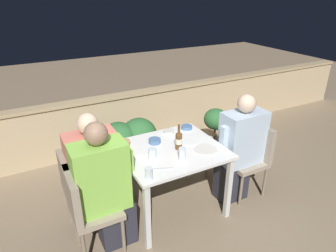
{
  "coord_description": "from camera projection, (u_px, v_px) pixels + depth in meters",
  "views": [
    {
      "loc": [
        -1.23,
        -2.25,
        2.16
      ],
      "look_at": [
        0.0,
        0.06,
        0.94
      ],
      "focal_mm": 32.0,
      "sensor_mm": 36.0,
      "label": 1
    }
  ],
  "objects": [
    {
      "name": "ground_plane",
      "position": [
        171.0,
        207.0,
        3.24
      ],
      "size": [
        16.0,
        16.0,
        0.0
      ],
      "primitive_type": "plane",
      "color": "#847056"
    },
    {
      "name": "parapet_wall",
      "position": [
        119.0,
        121.0,
        4.31
      ],
      "size": [
        9.0,
        0.18,
        0.81
      ],
      "color": "tan",
      "rests_on": "ground_plane"
    },
    {
      "name": "bowl_3",
      "position": [
        169.0,
        132.0,
        3.24
      ],
      "size": [
        0.12,
        0.12,
        0.03
      ],
      "color": "beige",
      "rests_on": "dining_table"
    },
    {
      "name": "chair_left_near",
      "position": [
        85.0,
        206.0,
        2.51
      ],
      "size": [
        0.41,
        0.4,
        0.82
      ],
      "color": "gray",
      "rests_on": "ground_plane"
    },
    {
      "name": "bowl_2",
      "position": [
        187.0,
        127.0,
        3.34
      ],
      "size": [
        0.12,
        0.12,
        0.04
      ],
      "color": "#4C709E",
      "rests_on": "dining_table"
    },
    {
      "name": "chair_right_far",
      "position": [
        234.0,
        143.0,
        3.52
      ],
      "size": [
        0.41,
        0.4,
        0.82
      ],
      "color": "gray",
      "rests_on": "ground_plane"
    },
    {
      "name": "person_coral_top",
      "position": [
        97.0,
        173.0,
        2.78
      ],
      "size": [
        0.51,
        0.26,
        1.2
      ],
      "color": "#282833",
      "rests_on": "ground_plane"
    },
    {
      "name": "chair_left_far",
      "position": [
        78.0,
        187.0,
        2.74
      ],
      "size": [
        0.41,
        0.4,
        0.82
      ],
      "color": "gray",
      "rests_on": "ground_plane"
    },
    {
      "name": "potted_plant",
      "position": [
        215.0,
        126.0,
        4.17
      ],
      "size": [
        0.33,
        0.33,
        0.66
      ],
      "color": "#B2A899",
      "rests_on": "ground_plane"
    },
    {
      "name": "beer_bottle",
      "position": [
        179.0,
        140.0,
        2.89
      ],
      "size": [
        0.07,
        0.07,
        0.26
      ],
      "color": "brown",
      "rests_on": "dining_table"
    },
    {
      "name": "dining_table",
      "position": [
        171.0,
        157.0,
        2.97
      ],
      "size": [
        0.99,
        0.87,
        0.72
      ],
      "color": "white",
      "rests_on": "ground_plane"
    },
    {
      "name": "plate_0",
      "position": [
        139.0,
        151.0,
        2.88
      ],
      "size": [
        0.2,
        0.2,
        0.01
      ],
      "color": "white",
      "rests_on": "dining_table"
    },
    {
      "name": "plate_1",
      "position": [
        190.0,
        141.0,
        3.08
      ],
      "size": [
        0.21,
        0.21,
        0.01
      ],
      "color": "white",
      "rests_on": "dining_table"
    },
    {
      "name": "person_blue_shirt",
      "position": [
        239.0,
        149.0,
        3.19
      ],
      "size": [
        0.51,
        0.26,
        1.2
      ],
      "color": "#282833",
      "rests_on": "ground_plane"
    },
    {
      "name": "glass_cup_2",
      "position": [
        182.0,
        154.0,
        2.74
      ],
      "size": [
        0.07,
        0.07,
        0.11
      ],
      "color": "silver",
      "rests_on": "dining_table"
    },
    {
      "name": "planter_hedge",
      "position": [
        119.0,
        146.0,
        3.7
      ],
      "size": [
        0.99,
        0.47,
        0.68
      ],
      "color": "brown",
      "rests_on": "ground_plane"
    },
    {
      "name": "fork_0",
      "position": [
        163.0,
        169.0,
        2.61
      ],
      "size": [
        0.16,
        0.08,
        0.01
      ],
      "color": "silver",
      "rests_on": "dining_table"
    },
    {
      "name": "bowl_0",
      "position": [
        155.0,
        141.0,
        3.03
      ],
      "size": [
        0.12,
        0.12,
        0.05
      ],
      "color": "#4C709E",
      "rests_on": "dining_table"
    },
    {
      "name": "glass_cup_0",
      "position": [
        152.0,
        153.0,
        2.77
      ],
      "size": [
        0.08,
        0.08,
        0.1
      ],
      "color": "silver",
      "rests_on": "dining_table"
    },
    {
      "name": "plate_2",
      "position": [
        206.0,
        149.0,
        2.91
      ],
      "size": [
        0.23,
        0.23,
        0.01
      ],
      "color": "silver",
      "rests_on": "dining_table"
    },
    {
      "name": "glass_cup_1",
      "position": [
        149.0,
        173.0,
        2.46
      ],
      "size": [
        0.06,
        0.06,
        0.1
      ],
      "color": "silver",
      "rests_on": "dining_table"
    },
    {
      "name": "person_green_blouse",
      "position": [
        106.0,
        188.0,
        2.54
      ],
      "size": [
        0.51,
        0.26,
        1.23
      ],
      "color": "#282833",
      "rests_on": "ground_plane"
    },
    {
      "name": "chair_right_near",
      "position": [
        252.0,
        153.0,
        3.31
      ],
      "size": [
        0.41,
        0.4,
        0.82
      ],
      "color": "gray",
      "rests_on": "ground_plane"
    },
    {
      "name": "bowl_1",
      "position": [
        123.0,
        143.0,
        2.99
      ],
      "size": [
        0.15,
        0.15,
        0.05
      ],
      "color": "tan",
      "rests_on": "dining_table"
    }
  ]
}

